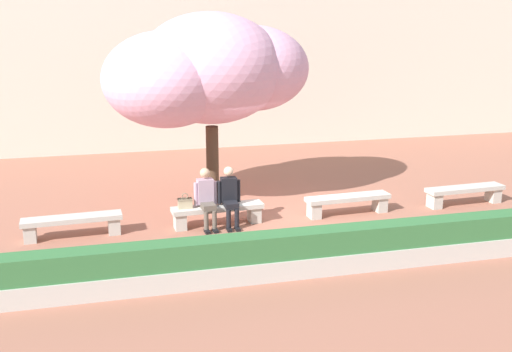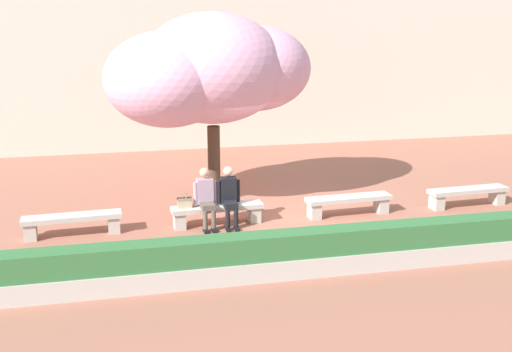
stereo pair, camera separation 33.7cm
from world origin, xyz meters
The scene contains 11 objects.
ground_plane centered at (0.00, 0.00, 0.00)m, with size 100.00×100.00×0.00m, color #9E604C.
building_facade centered at (0.00, 9.97, 4.26)m, with size 28.00×4.00×8.52m, color beige.
stone_bench_west_end centered at (-4.55, 0.00, 0.31)m, with size 2.02×0.52×0.45m.
stone_bench_near_west centered at (-1.52, 0.00, 0.31)m, with size 2.02×0.52×0.45m.
stone_bench_center centered at (1.52, 0.00, 0.31)m, with size 2.02×0.52×0.45m.
stone_bench_near_east centered at (4.55, 0.00, 0.31)m, with size 2.02×0.52×0.45m.
person_seated_left centered at (-1.77, -0.05, 0.70)m, with size 0.51×0.70×1.29m.
person_seated_right centered at (-1.26, -0.05, 0.70)m, with size 0.51×0.68×1.29m.
handbag centered at (-2.22, -0.02, 0.58)m, with size 0.30×0.15×0.34m.
cherry_tree_main centered at (-1.38, 1.75, 3.17)m, with size 4.93×3.46×4.53m.
planter_hedge_foreground centered at (0.00, -2.90, 0.39)m, with size 14.48×0.50×0.80m.
Camera 2 is at (-3.43, -12.26, 4.37)m, focal length 42.00 mm.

